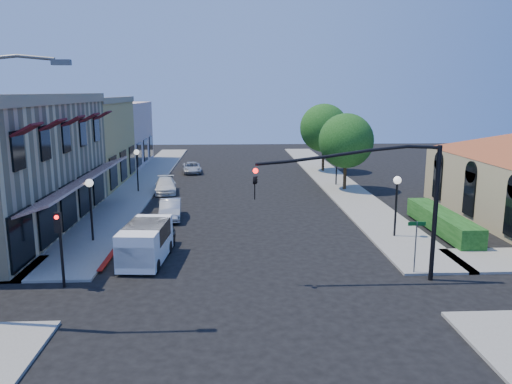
{
  "coord_description": "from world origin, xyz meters",
  "views": [
    {
      "loc": [
        -0.83,
        -19.02,
        8.22
      ],
      "look_at": [
        0.61,
        8.77,
        2.6
      ],
      "focal_mm": 35.0,
      "sensor_mm": 36.0,
      "label": 1
    }
  ],
  "objects_px": {
    "lamppost_right_far": "(337,155)",
    "parked_car_d": "(192,168)",
    "lamppost_left_far": "(137,160)",
    "lamppost_right_near": "(397,191)",
    "secondary_signal": "(59,236)",
    "street_name_sign": "(416,239)",
    "lamppost_left_near": "(90,194)",
    "parked_car_c": "(166,186)",
    "street_tree_b": "(324,128)",
    "parked_car_b": "(170,209)",
    "parked_car_a": "(155,240)",
    "white_van": "(145,241)",
    "signal_mast_arm": "(388,190)",
    "street_tree_a": "(346,141)"
  },
  "relations": [
    {
      "from": "parked_car_c",
      "to": "white_van",
      "type": "bearing_deg",
      "value": -92.58
    },
    {
      "from": "street_tree_b",
      "to": "lamppost_right_far",
      "type": "height_order",
      "value": "street_tree_b"
    },
    {
      "from": "lamppost_left_near",
      "to": "parked_car_c",
      "type": "distance_m",
      "value": 14.04
    },
    {
      "from": "lamppost_left_near",
      "to": "parked_car_a",
      "type": "height_order",
      "value": "lamppost_left_near"
    },
    {
      "from": "lamppost_left_near",
      "to": "lamppost_right_far",
      "type": "relative_size",
      "value": 1.0
    },
    {
      "from": "street_tree_a",
      "to": "street_tree_b",
      "type": "bearing_deg",
      "value": 90.0
    },
    {
      "from": "secondary_signal",
      "to": "lamppost_right_near",
      "type": "distance_m",
      "value": 17.77
    },
    {
      "from": "lamppost_left_far",
      "to": "signal_mast_arm",
      "type": "bearing_deg",
      "value": -55.0
    },
    {
      "from": "street_name_sign",
      "to": "parked_car_c",
      "type": "relative_size",
      "value": 0.6
    },
    {
      "from": "parked_car_b",
      "to": "parked_car_c",
      "type": "xyz_separation_m",
      "value": [
        -1.4,
        8.67,
        -0.03
      ]
    },
    {
      "from": "parked_car_b",
      "to": "street_tree_a",
      "type": "bearing_deg",
      "value": 28.96
    },
    {
      "from": "street_tree_a",
      "to": "secondary_signal",
      "type": "height_order",
      "value": "street_tree_a"
    },
    {
      "from": "lamppost_left_near",
      "to": "lamppost_right_near",
      "type": "bearing_deg",
      "value": 0.0
    },
    {
      "from": "street_name_sign",
      "to": "parked_car_b",
      "type": "height_order",
      "value": "street_name_sign"
    },
    {
      "from": "street_tree_b",
      "to": "lamppost_left_far",
      "type": "distance_m",
      "value": 20.06
    },
    {
      "from": "secondary_signal",
      "to": "parked_car_a",
      "type": "relative_size",
      "value": 0.84
    },
    {
      "from": "lamppost_left_near",
      "to": "lamppost_left_far",
      "type": "xyz_separation_m",
      "value": [
        0.0,
        14.0,
        0.0
      ]
    },
    {
      "from": "parked_car_b",
      "to": "parked_car_d",
      "type": "xyz_separation_m",
      "value": [
        0.0,
        18.91,
        -0.09
      ]
    },
    {
      "from": "street_tree_a",
      "to": "parked_car_d",
      "type": "height_order",
      "value": "street_tree_a"
    },
    {
      "from": "street_tree_b",
      "to": "parked_car_a",
      "type": "xyz_separation_m",
      "value": [
        -13.6,
        -26.0,
        -3.87
      ]
    },
    {
      "from": "lamppost_right_far",
      "to": "parked_car_d",
      "type": "relative_size",
      "value": 0.92
    },
    {
      "from": "street_tree_b",
      "to": "parked_car_a",
      "type": "bearing_deg",
      "value": -117.61
    },
    {
      "from": "secondary_signal",
      "to": "lamppost_left_near",
      "type": "relative_size",
      "value": 0.93
    },
    {
      "from": "white_van",
      "to": "parked_car_b",
      "type": "bearing_deg",
      "value": 88.6
    },
    {
      "from": "street_name_sign",
      "to": "parked_car_c",
      "type": "bearing_deg",
      "value": 125.11
    },
    {
      "from": "parked_car_c",
      "to": "lamppost_left_far",
      "type": "bearing_deg",
      "value": 165.6
    },
    {
      "from": "signal_mast_arm",
      "to": "secondary_signal",
      "type": "xyz_separation_m",
      "value": [
        -13.86,
        -0.09,
        -1.77
      ]
    },
    {
      "from": "lamppost_left_near",
      "to": "signal_mast_arm",
      "type": "bearing_deg",
      "value": -24.37
    },
    {
      "from": "lamppost_left_far",
      "to": "lamppost_right_near",
      "type": "height_order",
      "value": "same"
    },
    {
      "from": "parked_car_a",
      "to": "parked_car_c",
      "type": "relative_size",
      "value": 0.96
    },
    {
      "from": "lamppost_left_far",
      "to": "parked_car_c",
      "type": "xyz_separation_m",
      "value": [
        2.3,
        -0.32,
        -2.13
      ]
    },
    {
      "from": "lamppost_left_near",
      "to": "white_van",
      "type": "distance_m",
      "value": 5.2
    },
    {
      "from": "signal_mast_arm",
      "to": "street_tree_a",
      "type": "bearing_deg",
      "value": 81.83
    },
    {
      "from": "parked_car_b",
      "to": "signal_mast_arm",
      "type": "bearing_deg",
      "value": -51.72
    },
    {
      "from": "lamppost_left_near",
      "to": "white_van",
      "type": "bearing_deg",
      "value": -44.97
    },
    {
      "from": "street_tree_a",
      "to": "parked_car_a",
      "type": "distance_m",
      "value": 21.29
    },
    {
      "from": "lamppost_left_near",
      "to": "white_van",
      "type": "height_order",
      "value": "lamppost_left_near"
    },
    {
      "from": "lamppost_right_near",
      "to": "parked_car_c",
      "type": "height_order",
      "value": "lamppost_right_near"
    },
    {
      "from": "street_tree_b",
      "to": "street_name_sign",
      "type": "relative_size",
      "value": 2.81
    },
    {
      "from": "secondary_signal",
      "to": "street_name_sign",
      "type": "relative_size",
      "value": 1.33
    },
    {
      "from": "signal_mast_arm",
      "to": "lamppost_right_near",
      "type": "xyz_separation_m",
      "value": [
        2.64,
        6.5,
        -1.35
      ]
    },
    {
      "from": "secondary_signal",
      "to": "parked_car_d",
      "type": "height_order",
      "value": "secondary_signal"
    },
    {
      "from": "street_name_sign",
      "to": "white_van",
      "type": "height_order",
      "value": "street_name_sign"
    },
    {
      "from": "parked_car_a",
      "to": "street_name_sign",
      "type": "bearing_deg",
      "value": -10.88
    },
    {
      "from": "lamppost_left_far",
      "to": "parked_car_d",
      "type": "height_order",
      "value": "lamppost_left_far"
    },
    {
      "from": "lamppost_right_far",
      "to": "street_name_sign",
      "type": "bearing_deg",
      "value": -92.63
    },
    {
      "from": "signal_mast_arm",
      "to": "lamppost_right_far",
      "type": "distance_m",
      "value": 22.7
    },
    {
      "from": "lamppost_right_near",
      "to": "parked_car_d",
      "type": "xyz_separation_m",
      "value": [
        -13.3,
        23.92,
        -2.19
      ]
    },
    {
      "from": "lamppost_left_far",
      "to": "white_van",
      "type": "relative_size",
      "value": 0.81
    },
    {
      "from": "secondary_signal",
      "to": "parked_car_c",
      "type": "distance_m",
      "value": 20.43
    }
  ]
}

